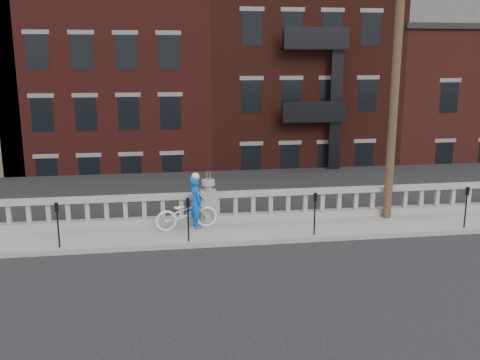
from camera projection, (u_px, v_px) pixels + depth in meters
The scene contains 12 objects.
ground at pixel (222, 272), 14.32m from camera, with size 120.00×120.00×0.00m, color black.
sidewalk at pixel (211, 233), 17.19m from camera, with size 32.00×2.20×0.15m, color gray.
balustrade at pixel (209, 208), 17.98m from camera, with size 28.00×0.34×1.03m.
planter_pedestal at pixel (208, 203), 17.93m from camera, with size 0.55×0.55×1.76m.
lower_level at pixel (191, 102), 36.01m from camera, with size 80.00×44.00×20.80m.
utility_pole at pixel (396, 69), 17.50m from camera, with size 1.60×0.28×10.00m.
parking_meter_a at pixel (58, 220), 15.50m from camera, with size 0.10×0.09×1.36m.
parking_meter_b at pixel (188, 214), 16.05m from camera, with size 0.10×0.09×1.36m.
parking_meter_c at pixel (315, 209), 16.62m from camera, with size 0.10×0.09×1.36m.
parking_meter_d at pixel (466, 203), 17.35m from camera, with size 0.10×0.09×1.36m.
bicycle at pixel (186, 213), 17.29m from camera, with size 0.71×2.04×1.07m, color white.
cyclist at pixel (196, 202), 17.35m from camera, with size 0.63×0.41×1.73m, color blue.
Camera 1 is at (-1.51, -13.32, 5.61)m, focal length 40.00 mm.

